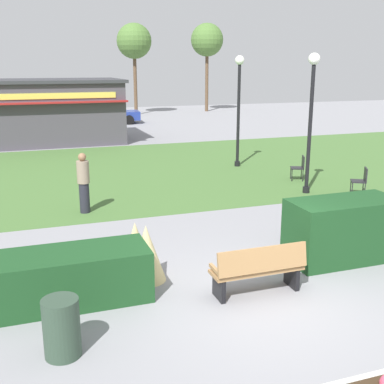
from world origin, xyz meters
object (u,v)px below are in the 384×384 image
parked_car_west_slot (35,117)px  trash_bin (62,328)px  lamppost_far (239,98)px  parked_car_center_slot (109,114)px  cafe_chair_west (300,166)px  tree_right_bg (207,41)px  park_bench (259,269)px  food_kiosk (19,112)px  tree_left_bg (134,42)px  lamppost_mid (311,107)px  cafe_chair_center (362,179)px  person_strolling (84,183)px

parked_car_west_slot → trash_bin: bearing=-90.9°
lamppost_far → parked_car_center_slot: 16.80m
cafe_chair_west → tree_right_bg: (6.34, 25.95, 5.51)m
park_bench → parked_car_west_slot: parked_car_west_slot is taller
food_kiosk → tree_left_bg: (9.08, 12.95, 4.16)m
trash_bin → cafe_chair_west: 12.14m
food_kiosk → tree_left_bg: size_ratio=1.46×
lamppost_mid → tree_right_bg: size_ratio=0.58×
food_kiosk → parked_car_west_slot: food_kiosk is taller
cafe_chair_center → parked_car_center_slot: 22.31m
lamppost_far → lamppost_mid: bearing=-85.6°
parked_car_center_slot → tree_right_bg: bearing=33.3°
trash_bin → person_strolling: person_strolling is taller
cafe_chair_west → parked_car_west_slot: size_ratio=0.21×
lamppost_mid → trash_bin: 10.81m
lamppost_mid → cafe_chair_west: bearing=66.0°
lamppost_far → trash_bin: (-7.82, -11.28, -2.30)m
lamppost_mid → parked_car_west_slot: lamppost_mid is taller
cafe_chair_center → person_strolling: size_ratio=0.53×
park_bench → tree_right_bg: (11.75, 33.43, 5.56)m
trash_bin → tree_left_bg: tree_left_bg is taller
lamppost_far → cafe_chair_west: 3.88m
parked_car_center_slot → tree_right_bg: (9.84, 6.45, 5.39)m
lamppost_far → cafe_chair_west: (1.06, -3.01, -2.21)m
park_bench → trash_bin: 3.56m
parked_car_west_slot → parked_car_center_slot: bearing=0.0°
park_bench → cafe_chair_west: bearing=54.1°
lamppost_mid → parked_car_center_slot: bearing=97.5°
lamppost_mid → food_kiosk: 16.26m
tree_left_bg → person_strolling: bearing=-105.7°
cafe_chair_center → tree_right_bg: (5.58, 28.36, 5.51)m
park_bench → tree_left_bg: size_ratio=0.23×
food_kiosk → person_strolling: size_ratio=6.28×
lamppost_mid → cafe_chair_west: (0.71, 1.59, -2.21)m
person_strolling → parked_car_west_slot: size_ratio=0.39×
lamppost_mid → tree_right_bg: (7.05, 27.53, 3.30)m
parked_car_west_slot → tree_left_bg: tree_left_bg is taller
person_strolling → lamppost_mid: bearing=-130.5°
park_bench → food_kiosk: 20.05m
food_kiosk → parked_car_west_slot: bearing=83.1°
parked_car_west_slot → person_strolling: bearing=-88.0°
cafe_chair_center → parked_car_center_slot: (-4.26, 21.90, 0.12)m
trash_bin → parked_car_center_slot: parked_car_center_slot is taller
cafe_chair_center → tree_right_bg: size_ratio=0.12×
cafe_chair_center → tree_right_bg: tree_right_bg is taller
lamppost_far → trash_bin: size_ratio=5.02×
lamppost_far → cafe_chair_center: lamppost_far is taller
tree_left_bg → parked_car_center_slot: bearing=-120.0°
parked_car_west_slot → tree_left_bg: bearing=34.3°
parked_car_west_slot → cafe_chair_west: bearing=-66.5°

